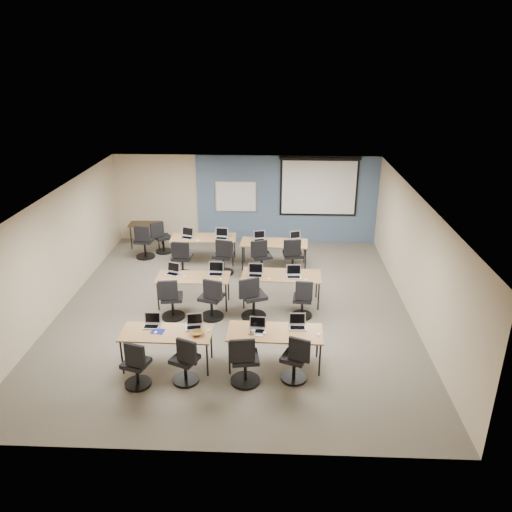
{
  "coord_description": "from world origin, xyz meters",
  "views": [
    {
      "loc": [
        0.93,
        -10.25,
        5.57
      ],
      "look_at": [
        0.48,
        0.4,
        1.16
      ],
      "focal_mm": 35.0,
      "sensor_mm": 36.0,
      "label": 1
    }
  ],
  "objects_px": {
    "spare_chair_b": "(144,244)",
    "training_table_front_right": "(275,334)",
    "laptop_5": "(216,271)",
    "task_chair_11": "(292,259)",
    "task_chair_4": "(171,302)",
    "task_chair_6": "(253,301)",
    "laptop_9": "(222,236)",
    "task_chair_3": "(295,362)",
    "task_chair_2": "(244,364)",
    "spare_chair_a": "(162,240)",
    "laptop_0": "(152,323)",
    "whiteboard": "(236,197)",
    "training_table_mid_right": "(281,276)",
    "laptop_8": "(187,235)",
    "task_chair_7": "(303,302)",
    "training_table_back_right": "(274,244)",
    "task_chair_8": "(182,261)",
    "laptop_3": "(297,324)",
    "laptop_11": "(295,238)",
    "task_chair_0": "(136,368)",
    "training_table_front_left": "(167,335)",
    "laptop_10": "(259,238)",
    "task_chair_1": "(186,364)",
    "laptop_6": "(256,273)",
    "task_chair_5": "(212,302)",
    "task_chair_9": "(223,259)",
    "laptop_2": "(258,327)",
    "task_chair_10": "(261,260)",
    "training_table_back_left": "(203,239)",
    "laptop_1": "(194,324)",
    "training_table_mid_left": "(193,279)",
    "laptop_7": "(294,274)"
  },
  "relations": [
    {
      "from": "training_table_front_left",
      "to": "laptop_9",
      "type": "relative_size",
      "value": 4.79
    },
    {
      "from": "laptop_1",
      "to": "laptop_2",
      "type": "relative_size",
      "value": 1.0
    },
    {
      "from": "whiteboard",
      "to": "task_chair_7",
      "type": "relative_size",
      "value": 1.34
    },
    {
      "from": "whiteboard",
      "to": "task_chair_11",
      "type": "relative_size",
      "value": 1.24
    },
    {
      "from": "training_table_back_left",
      "to": "laptop_3",
      "type": "bearing_deg",
      "value": -65.71
    },
    {
      "from": "spare_chair_b",
      "to": "training_table_front_right",
      "type": "bearing_deg",
      "value": -48.69
    },
    {
      "from": "laptop_0",
      "to": "task_chair_11",
      "type": "bearing_deg",
      "value": 55.23
    },
    {
      "from": "task_chair_7",
      "to": "laptop_6",
      "type": "bearing_deg",
      "value": 154.33
    },
    {
      "from": "spare_chair_a",
      "to": "task_chair_3",
      "type": "bearing_deg",
      "value": -92.88
    },
    {
      "from": "task_chair_7",
      "to": "task_chair_11",
      "type": "distance_m",
      "value": 2.4
    },
    {
      "from": "training_table_mid_right",
      "to": "laptop_8",
      "type": "distance_m",
      "value": 3.55
    },
    {
      "from": "task_chair_4",
      "to": "training_table_front_right",
      "type": "bearing_deg",
      "value": -44.17
    },
    {
      "from": "training_table_mid_right",
      "to": "task_chair_11",
      "type": "relative_size",
      "value": 1.78
    },
    {
      "from": "laptop_3",
      "to": "laptop_11",
      "type": "distance_m",
      "value": 4.67
    },
    {
      "from": "laptop_10",
      "to": "task_chair_11",
      "type": "bearing_deg",
      "value": -47.58
    },
    {
      "from": "training_table_back_right",
      "to": "task_chair_8",
      "type": "bearing_deg",
      "value": -160.58
    },
    {
      "from": "training_table_mid_right",
      "to": "laptop_0",
      "type": "height_order",
      "value": "laptop_0"
    },
    {
      "from": "laptop_5",
      "to": "task_chair_6",
      "type": "bearing_deg",
      "value": -37.8
    },
    {
      "from": "laptop_5",
      "to": "task_chair_11",
      "type": "bearing_deg",
      "value": 45.3
    },
    {
      "from": "training_table_front_right",
      "to": "task_chair_4",
      "type": "distance_m",
      "value": 2.87
    },
    {
      "from": "task_chair_0",
      "to": "training_table_back_right",
      "type": "bearing_deg",
      "value": 83.68
    },
    {
      "from": "laptop_8",
      "to": "spare_chair_b",
      "type": "relative_size",
      "value": 0.35
    },
    {
      "from": "whiteboard",
      "to": "training_table_mid_left",
      "type": "xyz_separation_m",
      "value": [
        -0.66,
        -4.29,
        -0.77
      ]
    },
    {
      "from": "task_chair_4",
      "to": "task_chair_6",
      "type": "bearing_deg",
      "value": -4.92
    },
    {
      "from": "training_table_back_left",
      "to": "laptop_2",
      "type": "bearing_deg",
      "value": -73.79
    },
    {
      "from": "training_table_mid_right",
      "to": "laptop_9",
      "type": "xyz_separation_m",
      "value": [
        -1.65,
        2.4,
        0.11
      ]
    },
    {
      "from": "training_table_front_right",
      "to": "task_chair_2",
      "type": "distance_m",
      "value": 0.84
    },
    {
      "from": "training_table_mid_left",
      "to": "task_chair_0",
      "type": "height_order",
      "value": "task_chair_0"
    },
    {
      "from": "laptop_9",
      "to": "task_chair_3",
      "type": "bearing_deg",
      "value": -64.0
    },
    {
      "from": "training_table_front_left",
      "to": "task_chair_4",
      "type": "relative_size",
      "value": 1.69
    },
    {
      "from": "training_table_back_right",
      "to": "task_chair_9",
      "type": "distance_m",
      "value": 1.47
    },
    {
      "from": "laptop_8",
      "to": "task_chair_8",
      "type": "distance_m",
      "value": 1.06
    },
    {
      "from": "task_chair_2",
      "to": "laptop_3",
      "type": "xyz_separation_m",
      "value": [
        0.95,
        0.8,
        0.37
      ]
    },
    {
      "from": "laptop_2",
      "to": "laptop_8",
      "type": "distance_m",
      "value": 5.37
    },
    {
      "from": "laptop_2",
      "to": "task_chair_10",
      "type": "relative_size",
      "value": 0.3
    },
    {
      "from": "whiteboard",
      "to": "training_table_front_left",
      "type": "xyz_separation_m",
      "value": [
        -0.77,
        -6.75,
        -0.77
      ]
    },
    {
      "from": "laptop_7",
      "to": "laptop_9",
      "type": "bearing_deg",
      "value": 124.9
    },
    {
      "from": "task_chair_1",
      "to": "task_chair_6",
      "type": "bearing_deg",
      "value": 89.92
    },
    {
      "from": "task_chair_0",
      "to": "laptop_11",
      "type": "bearing_deg",
      "value": 79.61
    },
    {
      "from": "task_chair_5",
      "to": "task_chair_9",
      "type": "bearing_deg",
      "value": 107.31
    },
    {
      "from": "task_chair_8",
      "to": "task_chair_9",
      "type": "xyz_separation_m",
      "value": [
        1.08,
        0.17,
        -0.0
      ]
    },
    {
      "from": "task_chair_8",
      "to": "task_chair_4",
      "type": "bearing_deg",
      "value": -80.48
    },
    {
      "from": "task_chair_2",
      "to": "spare_chair_a",
      "type": "bearing_deg",
      "value": 106.36
    },
    {
      "from": "laptop_5",
      "to": "laptop_8",
      "type": "height_order",
      "value": "same"
    },
    {
      "from": "task_chair_3",
      "to": "laptop_9",
      "type": "relative_size",
      "value": 2.73
    },
    {
      "from": "task_chair_1",
      "to": "laptop_6",
      "type": "bearing_deg",
      "value": 94.52
    },
    {
      "from": "training_table_back_right",
      "to": "laptop_5",
      "type": "relative_size",
      "value": 5.16
    },
    {
      "from": "task_chair_2",
      "to": "task_chair_10",
      "type": "bearing_deg",
      "value": 80.08
    },
    {
      "from": "whiteboard",
      "to": "laptop_6",
      "type": "height_order",
      "value": "whiteboard"
    },
    {
      "from": "training_table_back_right",
      "to": "spare_chair_b",
      "type": "height_order",
      "value": "spare_chair_b"
    }
  ]
}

